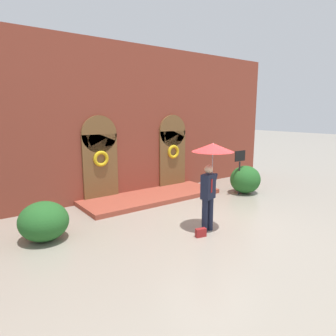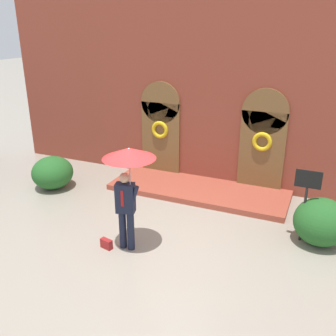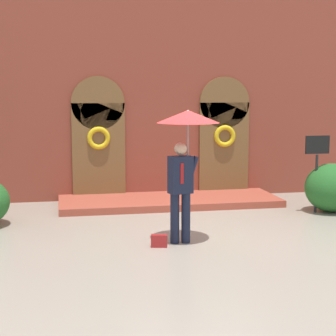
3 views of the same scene
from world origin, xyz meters
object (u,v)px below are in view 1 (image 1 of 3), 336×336
Objects in this scene: sign_post at (240,165)px; shrub_right at (245,179)px; handbag at (201,233)px; shrub_left at (44,221)px; person_with_umbrella at (212,160)px.

shrub_right is (0.39, 0.02, -0.62)m from sign_post.
shrub_right is (4.31, 2.11, 0.44)m from handbag.
person_with_umbrella is at bearing -27.79° from shrub_left.
handbag is at bearing -158.89° from person_with_umbrella.
handbag is 3.95m from shrub_left.
shrub_right is at bearing 38.87° from handbag.
shrub_left is (-7.18, 0.10, -0.67)m from sign_post.
sign_post is 7.21m from shrub_left.
person_with_umbrella is 4.51m from shrub_left.
handbag is 0.23× the size of shrub_left.
person_with_umbrella is 1.90× the size of shrub_left.
sign_post is at bearing 40.91° from handbag.
shrub_right reaches higher than handbag.
sign_post is (3.92, 2.09, 1.05)m from handbag.
handbag is 4.82m from shrub_right.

